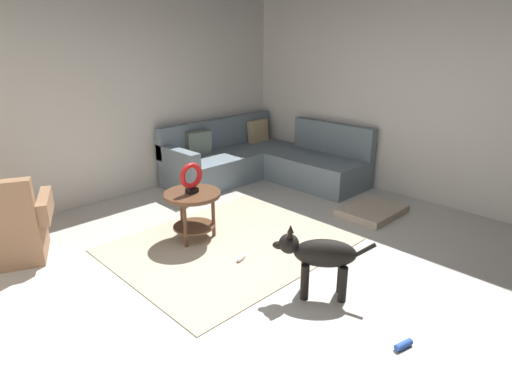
{
  "coord_description": "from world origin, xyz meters",
  "views": [
    {
      "loc": [
        -2.47,
        -2.36,
        2.08
      ],
      "look_at": [
        0.45,
        0.6,
        0.55
      ],
      "focal_mm": 29.57,
      "sensor_mm": 36.0,
      "label": 1
    }
  ],
  "objects_px": {
    "dog_toy_bone": "(242,257)",
    "armchair": "(8,230)",
    "dog_bed_mat": "(372,210)",
    "dog_toy_rope": "(403,345)",
    "side_table": "(193,203)",
    "dog": "(319,256)",
    "sectional_couch": "(262,161)",
    "torus_sculpture": "(191,177)"
  },
  "relations": [
    {
      "from": "dog_toy_bone",
      "to": "armchair",
      "type": "bearing_deg",
      "value": 135.32
    },
    {
      "from": "dog_bed_mat",
      "to": "dog_toy_bone",
      "type": "distance_m",
      "value": 1.98
    },
    {
      "from": "dog_toy_rope",
      "to": "dog_toy_bone",
      "type": "bearing_deg",
      "value": 88.68
    },
    {
      "from": "dog_toy_rope",
      "to": "dog_bed_mat",
      "type": "bearing_deg",
      "value": 35.92
    },
    {
      "from": "armchair",
      "to": "side_table",
      "type": "height_order",
      "value": "armchair"
    },
    {
      "from": "dog_toy_bone",
      "to": "side_table",
      "type": "bearing_deg",
      "value": 93.9
    },
    {
      "from": "dog",
      "to": "dog_toy_rope",
      "type": "bearing_deg",
      "value": -135.26
    },
    {
      "from": "side_table",
      "to": "dog_toy_rope",
      "type": "distance_m",
      "value": 2.48
    },
    {
      "from": "sectional_couch",
      "to": "dog_toy_rope",
      "type": "height_order",
      "value": "sectional_couch"
    },
    {
      "from": "dog_bed_mat",
      "to": "sectional_couch",
      "type": "bearing_deg",
      "value": 89.84
    },
    {
      "from": "side_table",
      "to": "dog_bed_mat",
      "type": "relative_size",
      "value": 0.75
    },
    {
      "from": "armchair",
      "to": "dog",
      "type": "relative_size",
      "value": 1.41
    },
    {
      "from": "armchair",
      "to": "dog_toy_bone",
      "type": "xyz_separation_m",
      "value": [
        1.61,
        -1.59,
        -0.29
      ]
    },
    {
      "from": "side_table",
      "to": "torus_sculpture",
      "type": "relative_size",
      "value": 1.84
    },
    {
      "from": "sectional_couch",
      "to": "side_table",
      "type": "height_order",
      "value": "sectional_couch"
    },
    {
      "from": "armchair",
      "to": "dog_toy_bone",
      "type": "distance_m",
      "value": 2.28
    },
    {
      "from": "armchair",
      "to": "dog_toy_rope",
      "type": "distance_m",
      "value": 3.69
    },
    {
      "from": "armchair",
      "to": "torus_sculpture",
      "type": "height_order",
      "value": "armchair"
    },
    {
      "from": "sectional_couch",
      "to": "dog_toy_bone",
      "type": "distance_m",
      "value": 2.57
    },
    {
      "from": "dog_toy_rope",
      "to": "dog_toy_bone",
      "type": "xyz_separation_m",
      "value": [
        0.04,
        1.74,
        0.0
      ]
    },
    {
      "from": "side_table",
      "to": "dog_toy_bone",
      "type": "xyz_separation_m",
      "value": [
        0.05,
        -0.71,
        -0.39
      ]
    },
    {
      "from": "side_table",
      "to": "dog_toy_rope",
      "type": "bearing_deg",
      "value": -89.81
    },
    {
      "from": "sectional_couch",
      "to": "torus_sculpture",
      "type": "height_order",
      "value": "sectional_couch"
    },
    {
      "from": "sectional_couch",
      "to": "armchair",
      "type": "height_order",
      "value": "same"
    },
    {
      "from": "dog_toy_rope",
      "to": "dog_toy_bone",
      "type": "relative_size",
      "value": 0.81
    },
    {
      "from": "sectional_couch",
      "to": "dog_toy_bone",
      "type": "bearing_deg",
      "value": -139.96
    },
    {
      "from": "sectional_couch",
      "to": "dog",
      "type": "bearing_deg",
      "value": -126.82
    },
    {
      "from": "dog_bed_mat",
      "to": "dog_toy_rope",
      "type": "bearing_deg",
      "value": -144.08
    },
    {
      "from": "dog_toy_rope",
      "to": "armchair",
      "type": "bearing_deg",
      "value": 115.2
    },
    {
      "from": "sectional_couch",
      "to": "dog_bed_mat",
      "type": "xyz_separation_m",
      "value": [
        -0.01,
        -1.94,
        -0.24
      ]
    },
    {
      "from": "side_table",
      "to": "dog_toy_bone",
      "type": "relative_size",
      "value": 3.33
    },
    {
      "from": "dog_toy_bone",
      "to": "sectional_couch",
      "type": "bearing_deg",
      "value": 40.04
    },
    {
      "from": "armchair",
      "to": "dog_toy_rope",
      "type": "height_order",
      "value": "armchair"
    },
    {
      "from": "side_table",
      "to": "dog",
      "type": "distance_m",
      "value": 1.61
    },
    {
      "from": "dog_bed_mat",
      "to": "armchair",
      "type": "bearing_deg",
      "value": 152.14
    },
    {
      "from": "armchair",
      "to": "dog_bed_mat",
      "type": "height_order",
      "value": "armchair"
    },
    {
      "from": "sectional_couch",
      "to": "torus_sculpture",
      "type": "xyz_separation_m",
      "value": [
        -2.01,
        -0.94,
        0.42
      ]
    },
    {
      "from": "dog_bed_mat",
      "to": "dog",
      "type": "height_order",
      "value": "dog"
    },
    {
      "from": "armchair",
      "to": "dog",
      "type": "xyz_separation_m",
      "value": [
        1.66,
        -2.49,
        0.05
      ]
    },
    {
      "from": "dog_toy_rope",
      "to": "dog_toy_bone",
      "type": "height_order",
      "value": "dog_toy_bone"
    },
    {
      "from": "torus_sculpture",
      "to": "dog",
      "type": "distance_m",
      "value": 1.65
    },
    {
      "from": "dog_toy_rope",
      "to": "side_table",
      "type": "bearing_deg",
      "value": 90.19
    }
  ]
}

